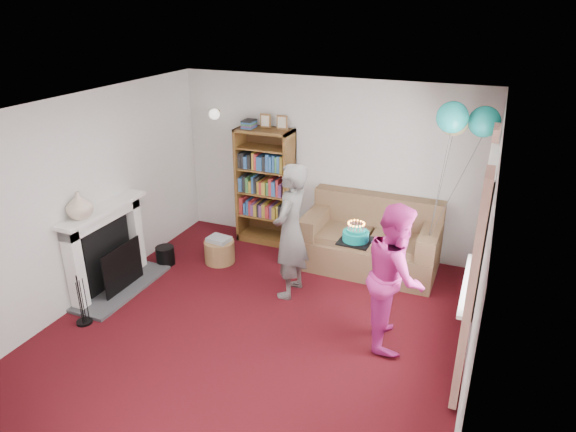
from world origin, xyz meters
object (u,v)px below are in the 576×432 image
at_px(bookcase, 266,187).
at_px(person_striped, 290,232).
at_px(person_magenta, 395,275).
at_px(birthday_cake, 356,236).
at_px(sofa, 371,242).

height_order(bookcase, person_striped, bookcase).
bearing_deg(person_magenta, person_striped, 55.64).
xyz_separation_m(person_striped, birthday_cake, (0.92, -0.41, 0.28)).
xyz_separation_m(person_magenta, birthday_cake, (-0.46, 0.07, 0.34)).
bearing_deg(person_magenta, bookcase, 36.67).
bearing_deg(birthday_cake, sofa, 95.92).
xyz_separation_m(sofa, person_magenta, (0.62, -1.59, 0.44)).
bearing_deg(bookcase, birthday_cake, -43.17).
bearing_deg(sofa, person_magenta, -68.32).
distance_m(bookcase, person_magenta, 2.95).
xyz_separation_m(sofa, person_striped, (-0.76, -1.12, 0.50)).
xyz_separation_m(bookcase, sofa, (1.71, -0.23, -0.51)).
distance_m(person_striped, birthday_cake, 1.04).
relative_size(bookcase, person_striped, 1.14).
distance_m(bookcase, person_striped, 1.64).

